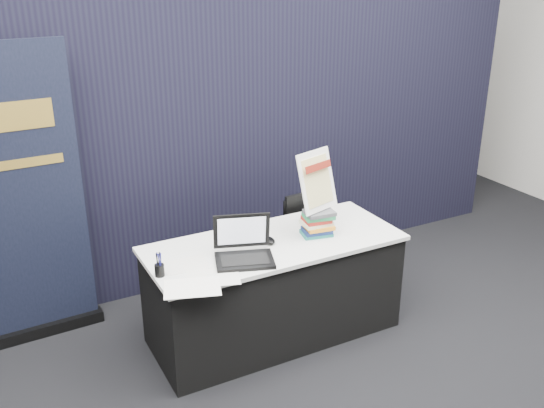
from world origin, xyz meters
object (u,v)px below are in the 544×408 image
Objects in this scene: info_sign at (317,181)px; pullup_banner at (22,217)px; display_table at (274,288)px; stacking_chair at (314,243)px; book_stack_short at (316,217)px; laptop at (241,250)px; book_stack_tall at (318,223)px.

pullup_banner reaches higher than info_sign.
stacking_chair reaches higher than display_table.
display_table is 0.62m from book_stack_short.
info_sign is (0.64, 0.11, 0.33)m from laptop.
laptop is at bearing 173.22° from info_sign.
book_stack_short is at bearing 39.77° from laptop.
laptop is 0.21× the size of pullup_banner.
book_stack_short is 0.41m from info_sign.
book_stack_tall is 0.57m from stacking_chair.
laptop is 2.33× the size of book_stack_short.
book_stack_tall is at bearing -26.49° from pullup_banner.
book_stack_tall is at bearing -106.75° from info_sign.
laptop is 1.53m from pullup_banner.
info_sign is 2.04m from pullup_banner.
laptop is at bearing -39.40° from pullup_banner.
display_table is 9.50× the size of book_stack_short.
info_sign is at bearing 29.02° from laptop.
laptop reaches higher than book_stack_tall.
pullup_banner reaches higher than book_stack_short.
book_stack_tall is at bearing 26.35° from laptop.
display_table is 0.85× the size of pullup_banner.
pullup_banner is at bearing 162.02° from book_stack_short.
book_stack_short is at bearing 19.41° from display_table.
display_table is 4.08× the size of laptop.
info_sign reaches higher than book_stack_short.
stacking_chair is (0.21, 0.35, -0.67)m from info_sign.
stacking_chair is (0.21, 0.38, -0.37)m from book_stack_tall.
pullup_banner reaches higher than stacking_chair.
book_stack_tall is (0.33, -0.05, 0.47)m from display_table.
laptop reaches higher than display_table.
display_table is 0.56m from laptop.
display_table is at bearing -160.59° from book_stack_short.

